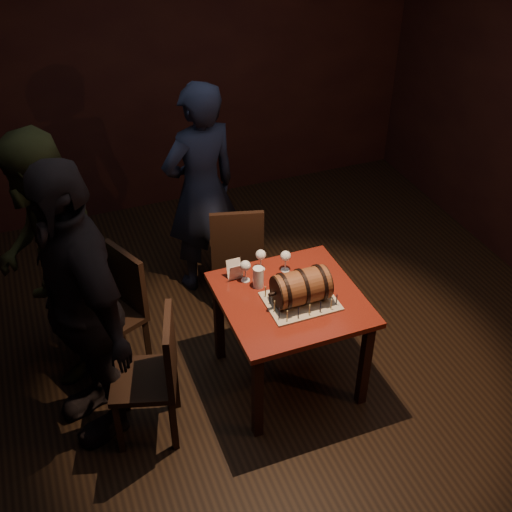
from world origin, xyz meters
name	(u,v)px	position (x,y,z in m)	size (l,w,h in m)	color
room_shell	(262,200)	(0.00, 0.00, 1.40)	(5.04, 5.04, 2.80)	black
pub_table	(290,310)	(0.13, -0.20, 0.64)	(0.90, 0.90, 0.75)	#50130D
cake_board	(300,301)	(0.17, -0.27, 0.76)	(0.45, 0.35, 0.01)	#ABA18A
barrel_cake	(301,287)	(0.17, -0.27, 0.87)	(0.40, 0.24, 0.24)	brown
birthday_candles	(301,296)	(0.17, -0.27, 0.80)	(0.40, 0.30, 0.09)	#DFD285
wine_glass_left	(245,267)	(-0.09, 0.07, 0.87)	(0.07, 0.07, 0.16)	silver
wine_glass_mid	(261,256)	(0.05, 0.15, 0.87)	(0.07, 0.07, 0.16)	silver
wine_glass_right	(286,257)	(0.21, 0.08, 0.87)	(0.07, 0.07, 0.16)	silver
pint_of_ale	(258,278)	(-0.03, -0.02, 0.82)	(0.07, 0.07, 0.15)	silver
menu_card	(235,271)	(-0.14, 0.12, 0.81)	(0.10, 0.05, 0.13)	white
chair_back	(236,251)	(0.08, 0.72, 0.52)	(0.49, 0.49, 0.93)	black
chair_left_rear	(118,305)	(-0.91, 0.41, 0.52)	(0.53, 0.53, 0.93)	black
chair_left_front	(156,371)	(-0.82, -0.30, 0.52)	(0.50, 0.50, 0.93)	black
person_back	(201,190)	(-0.07, 1.10, 0.88)	(0.64, 0.42, 1.77)	#1A1E34
person_left_rear	(48,262)	(-1.30, 0.53, 0.91)	(0.88, 0.69, 1.82)	#32371B
person_left_front	(80,306)	(-1.17, -0.06, 0.97)	(1.13, 0.47, 1.93)	black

